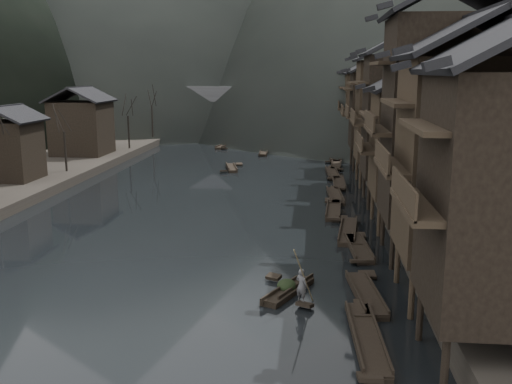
# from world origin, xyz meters

# --- Properties ---
(water) EXTENTS (300.00, 300.00, 0.00)m
(water) POSITION_xyz_m (0.00, 0.00, 0.00)
(water) COLOR black
(water) RESTS_ON ground
(stilt_houses) EXTENTS (9.00, 67.60, 17.11)m
(stilt_houses) POSITION_xyz_m (17.28, 18.71, 9.08)
(stilt_houses) COLOR black
(stilt_houses) RESTS_ON ground
(bare_trees) EXTENTS (3.90, 72.98, 7.80)m
(bare_trees) POSITION_xyz_m (-17.00, 26.19, 6.37)
(bare_trees) COLOR black
(bare_trees) RESTS_ON left_bank
(moored_sampans) EXTENTS (3.01, 74.27, 0.47)m
(moored_sampans) POSITION_xyz_m (12.05, 27.33, 0.20)
(moored_sampans) COLOR black
(moored_sampans) RESTS_ON water
(midriver_boats) EXTENTS (8.42, 26.33, 0.45)m
(midriver_boats) POSITION_xyz_m (-0.90, 49.16, 0.20)
(midriver_boats) COLOR black
(midriver_boats) RESTS_ON water
(stone_bridge) EXTENTS (40.00, 6.00, 9.00)m
(stone_bridge) POSITION_xyz_m (-0.00, 72.00, 5.11)
(stone_bridge) COLOR #4C4C4F
(stone_bridge) RESTS_ON ground
(hero_sampan) EXTENTS (2.77, 4.57, 0.43)m
(hero_sampan) POSITION_xyz_m (8.25, -0.86, 0.20)
(hero_sampan) COLOR black
(hero_sampan) RESTS_ON water
(cargo_heap) EXTENTS (1.03, 1.35, 0.62)m
(cargo_heap) POSITION_xyz_m (8.15, -0.66, 0.74)
(cargo_heap) COLOR black
(cargo_heap) RESTS_ON hero_sampan
(boatman) EXTENTS (0.76, 0.71, 1.74)m
(boatman) POSITION_xyz_m (8.97, -2.33, 1.30)
(boatman) COLOR #5E5E60
(boatman) RESTS_ON hero_sampan
(bamboo_pole) EXTENTS (1.23, 2.05, 3.91)m
(bamboo_pole) POSITION_xyz_m (9.17, -2.33, 4.13)
(bamboo_pole) COLOR #8C7A51
(bamboo_pole) RESTS_ON boatman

